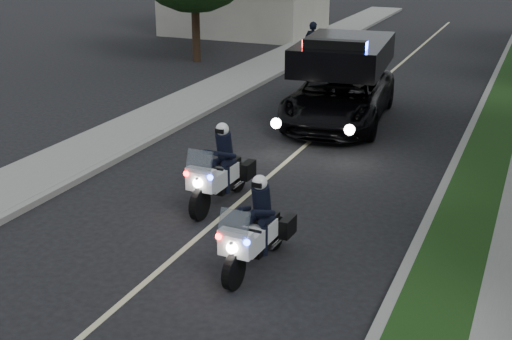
# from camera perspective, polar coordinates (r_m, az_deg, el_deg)

# --- Properties ---
(ground) EXTENTS (120.00, 120.00, 0.00)m
(ground) POSITION_cam_1_polar(r_m,az_deg,el_deg) (12.49, -7.97, -8.24)
(ground) COLOR black
(ground) RESTS_ON ground
(curb_right) EXTENTS (0.20, 60.00, 0.15)m
(curb_right) POSITION_cam_1_polar(r_m,az_deg,el_deg) (20.25, 17.27, 2.50)
(curb_right) COLOR gray
(curb_right) RESTS_ON ground
(grass_verge) EXTENTS (1.20, 60.00, 0.16)m
(grass_verge) POSITION_cam_1_polar(r_m,az_deg,el_deg) (20.20, 19.23, 2.24)
(grass_verge) COLOR #193814
(grass_verge) RESTS_ON ground
(curb_left) EXTENTS (0.20, 60.00, 0.15)m
(curb_left) POSITION_cam_1_polar(r_m,az_deg,el_deg) (22.50, -3.91, 5.09)
(curb_left) COLOR gray
(curb_left) RESTS_ON ground
(sidewalk_left) EXTENTS (2.00, 60.00, 0.16)m
(sidewalk_left) POSITION_cam_1_polar(r_m,az_deg,el_deg) (23.01, -6.36, 5.36)
(sidewalk_left) COLOR gray
(sidewalk_left) RESTS_ON ground
(lane_marking) EXTENTS (0.12, 50.00, 0.01)m
(lane_marking) POSITION_cam_1_polar(r_m,az_deg,el_deg) (21.03, 6.12, 3.75)
(lane_marking) COLOR #BFB78C
(lane_marking) RESTS_ON ground
(police_moto_left) EXTENTS (0.81, 2.18, 1.84)m
(police_moto_left) POSITION_cam_1_polar(r_m,az_deg,el_deg) (15.11, -3.01, -2.85)
(police_moto_left) COLOR silver
(police_moto_left) RESTS_ON ground
(police_moto_right) EXTENTS (0.81, 2.07, 1.74)m
(police_moto_right) POSITION_cam_1_polar(r_m,az_deg,el_deg) (12.45, 0.01, -8.12)
(police_moto_right) COLOR white
(police_moto_right) RESTS_ON ground
(police_suv) EXTENTS (3.38, 6.28, 2.93)m
(police_suv) POSITION_cam_1_polar(r_m,az_deg,el_deg) (21.47, 6.96, 4.05)
(police_suv) COLOR black
(police_suv) RESTS_ON ground
(bicycle) EXTENTS (0.78, 1.74, 0.88)m
(bicycle) POSITION_cam_1_polar(r_m,az_deg,el_deg) (28.86, 4.72, 8.27)
(bicycle) COLOR black
(bicycle) RESTS_ON ground
(cyclist) EXTENTS (0.70, 0.48, 1.88)m
(cyclist) POSITION_cam_1_polar(r_m,az_deg,el_deg) (28.86, 4.72, 8.27)
(cyclist) COLOR black
(cyclist) RESTS_ON ground
(tree_left_near) EXTENTS (6.30, 6.30, 10.01)m
(tree_left_near) POSITION_cam_1_polar(r_m,az_deg,el_deg) (30.98, -5.00, 9.08)
(tree_left_near) COLOR #183D14
(tree_left_near) RESTS_ON ground
(tree_left_far) EXTENTS (7.05, 7.05, 10.69)m
(tree_left_far) POSITION_cam_1_polar(r_m,az_deg,el_deg) (38.61, -0.79, 11.34)
(tree_left_far) COLOR black
(tree_left_far) RESTS_ON ground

